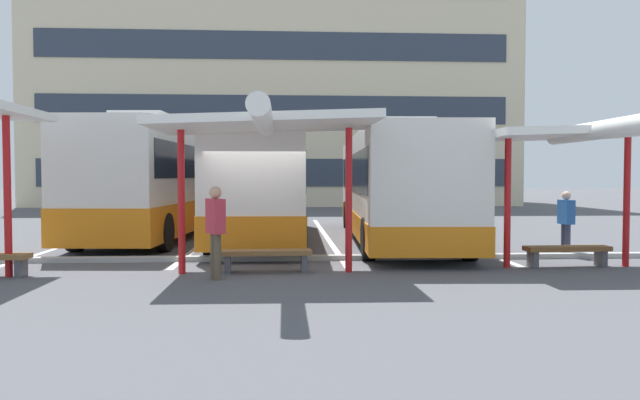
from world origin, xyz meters
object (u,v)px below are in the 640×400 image
waiting_passenger_0 (216,225)px  coach_bus_1 (264,188)px  waiting_shelter_1 (265,126)px  bench_2 (266,255)px  coach_bus_2 (394,187)px  bench_3 (567,251)px  waiting_shelter_2 (574,137)px  waiting_passenger_2 (566,219)px  coach_bus_0 (158,183)px

waiting_passenger_0 → coach_bus_1: bearing=84.6°
waiting_shelter_1 → bench_2: (-0.00, 0.39, -2.60)m
coach_bus_2 → bench_2: size_ratio=6.56×
waiting_shelter_1 → bench_3: waiting_shelter_1 is taller
coach_bus_1 → waiting_passenger_0: size_ratio=6.10×
bench_3 → coach_bus_2: bearing=116.0°
coach_bus_1 → waiting_shelter_2: coach_bus_1 is taller
bench_3 → waiting_passenger_2: waiting_passenger_2 is taller
bench_2 → coach_bus_1: bearing=92.2°
coach_bus_1 → bench_3: 9.13m
waiting_shelter_1 → waiting_passenger_0: 2.17m
waiting_passenger_0 → bench_2: bearing=41.6°
coach_bus_0 → waiting_shelter_2: coach_bus_0 is taller
waiting_passenger_2 → bench_3: bearing=-114.8°
waiting_shelter_1 → bench_2: size_ratio=2.71×
waiting_passenger_0 → waiting_passenger_2: (8.17, 2.84, -0.12)m
coach_bus_0 → coach_bus_2: coach_bus_0 is taller
waiting_shelter_1 → waiting_passenger_2: (7.24, 2.41, -2.03)m
coach_bus_0 → waiting_passenger_0: coach_bus_0 is taller
waiting_shelter_1 → bench_3: (6.44, 0.68, -2.60)m
waiting_shelter_2 → coach_bus_1: bearing=136.6°
bench_2 → bench_3: 6.45m
bench_3 → waiting_passenger_2: 1.99m
coach_bus_2 → waiting_passenger_0: (-4.64, -6.72, -0.60)m
bench_2 → waiting_passenger_0: size_ratio=1.06×
waiting_passenger_0 → bench_3: bearing=8.6°
bench_3 → waiting_passenger_0: size_ratio=1.05×
coach_bus_0 → waiting_shelter_1: coach_bus_0 is taller
coach_bus_1 → waiting_passenger_0: (-0.68, -7.20, -0.55)m
bench_2 → bench_3: size_ratio=1.00×
coach_bus_0 → waiting_shelter_2: size_ratio=2.55×
coach_bus_1 → coach_bus_2: size_ratio=0.88×
coach_bus_1 → coach_bus_2: (3.96, -0.48, 0.05)m
coach_bus_2 → waiting_passenger_0: bearing=-124.6°
coach_bus_2 → waiting_shelter_1: bearing=-120.6°
coach_bus_0 → bench_2: size_ratio=5.71×
bench_2 → waiting_passenger_2: waiting_passenger_2 is taller
waiting_shelter_1 → waiting_shelter_2: (6.44, 0.44, -0.16)m
waiting_passenger_2 → waiting_passenger_0: bearing=-160.8°
waiting_shelter_1 → bench_3: 6.98m
waiting_shelter_2 → bench_3: waiting_shelter_2 is taller
coach_bus_2 → bench_2: (-3.71, -5.90, -1.29)m
coach_bus_2 → waiting_passenger_0: size_ratio=6.94×
waiting_shelter_2 → waiting_passenger_2: waiting_shelter_2 is taller
coach_bus_0 → waiting_shelter_1: size_ratio=2.11×
waiting_shelter_1 → waiting_passenger_2: size_ratio=3.18×
waiting_shelter_2 → bench_3: size_ratio=2.25×
coach_bus_0 → coach_bus_1: coach_bus_0 is taller
coach_bus_1 → waiting_shelter_1: size_ratio=2.13×
coach_bus_2 → waiting_shelter_2: bearing=-65.0°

